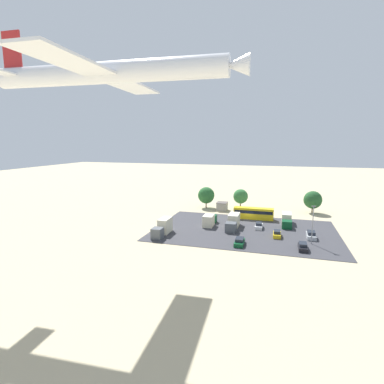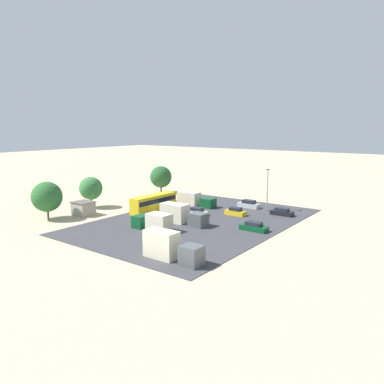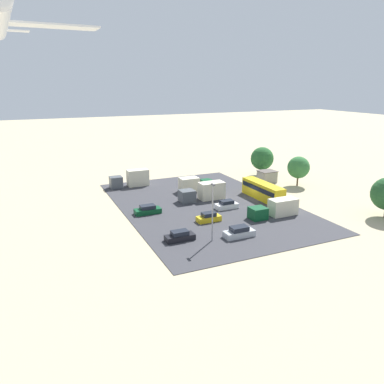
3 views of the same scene
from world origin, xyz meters
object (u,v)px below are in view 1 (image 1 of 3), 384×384
object	(u,v)px
parked_car_4	(311,235)
parked_truck_1	(163,228)
parked_truck_3	(233,222)
parked_truck_2	(209,220)
shed_building	(222,206)
bus	(254,213)
parked_truck_0	(287,220)
parked_car_0	(277,234)
parked_car_1	(303,247)
parked_car_3	(259,226)
airplane	(111,72)
parked_car_2	(239,242)

from	to	relation	value
parked_car_4	parked_truck_1	size ratio (longest dim) A/B	0.55
parked_truck_1	parked_truck_3	xyz separation A→B (m)	(-15.41, -10.30, -0.13)
parked_truck_1	parked_truck_2	bearing A→B (deg)	-129.30
parked_truck_1	shed_building	bearing A→B (deg)	-106.98
bus	parked_truck_1	distance (m)	28.70
parked_truck_0	shed_building	bearing A→B (deg)	-31.40
parked_car_0	parked_truck_3	xyz separation A→B (m)	(11.05, -4.66, 0.89)
parked_truck_2	bus	bearing A→B (deg)	42.45
parked_car_4	parked_car_1	bearing A→B (deg)	74.37
parked_truck_1	parked_car_4	bearing A→B (deg)	-168.62
bus	parked_car_3	size ratio (longest dim) A/B	2.68
shed_building	parked_car_3	distance (m)	22.02
parked_car_1	parked_truck_3	world-z (taller)	parked_truck_3
shed_building	parked_car_3	size ratio (longest dim) A/B	0.91
shed_building	parked_car_1	bearing A→B (deg)	126.15
parked_car_0	airplane	size ratio (longest dim) A/B	0.10
bus	parked_car_4	xyz separation A→B (m)	(-14.31, 13.97, -1.08)
parked_truck_0	parked_truck_1	bearing A→B (deg)	30.99
parked_car_0	parked_car_1	distance (m)	8.97
parked_car_2	airplane	size ratio (longest dim) A/B	0.11
parked_car_3	parked_truck_3	world-z (taller)	parked_truck_3
bus	parked_truck_3	size ratio (longest dim) A/B	1.23
parked_truck_0	parked_truck_2	world-z (taller)	parked_truck_2
parked_car_3	parked_truck_0	size ratio (longest dim) A/B	0.47
parked_truck_0	parked_truck_1	size ratio (longest dim) A/B	1.05
parked_truck_0	parked_truck_3	xyz separation A→B (m)	(13.41, 7.01, 0.22)
parked_car_4	parked_truck_1	xyz separation A→B (m)	(34.06, 6.85, 0.97)
parked_car_2	parked_car_3	world-z (taller)	parked_car_3
airplane	parked_truck_2	bearing A→B (deg)	163.58
bus	parked_truck_0	size ratio (longest dim) A/B	1.26
parked_car_0	parked_car_1	world-z (taller)	parked_car_0
bus	parked_truck_1	world-z (taller)	parked_truck_1
parked_car_1	parked_truck_1	bearing A→B (deg)	177.02
parked_car_1	parked_truck_3	size ratio (longest dim) A/B	0.47
parked_car_3	parked_car_4	size ratio (longest dim) A/B	0.90
parked_car_0	shed_building	bearing A→B (deg)	-53.69
parked_car_1	parked_car_2	world-z (taller)	parked_car_2
parked_car_0	parked_car_1	bearing A→B (deg)	125.61
parked_car_2	parked_truck_2	world-z (taller)	parked_truck_2
parked_car_2	parked_truck_3	bearing A→B (deg)	104.55
bus	parked_truck_3	distance (m)	11.38
parked_truck_1	parked_truck_2	world-z (taller)	parked_truck_1
bus	parked_truck_0	distance (m)	9.74
parked_car_2	parked_car_3	xyz separation A→B (m)	(-3.19, -13.93, 0.00)
parked_car_0	parked_truck_3	world-z (taller)	parked_truck_3
bus	parked_car_1	distance (m)	25.47
parked_truck_1	parked_car_2	bearing A→B (deg)	172.84
shed_building	parked_truck_2	bearing A→B (deg)	89.97
bus	parked_truck_1	size ratio (longest dim) A/B	1.32
parked_car_1	parked_car_4	size ratio (longest dim) A/B	0.93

